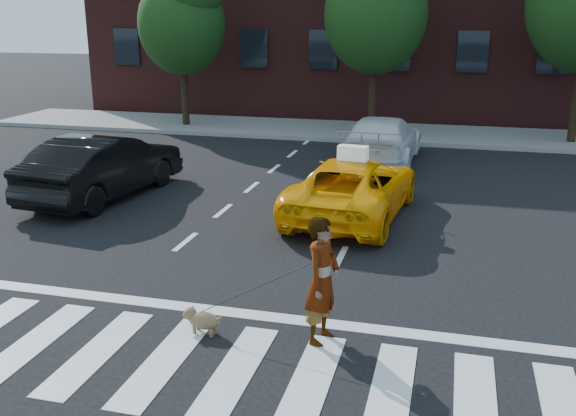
{
  "coord_description": "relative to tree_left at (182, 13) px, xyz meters",
  "views": [
    {
      "loc": [
        3.51,
        -6.92,
        4.45
      ],
      "look_at": [
        0.73,
        3.73,
        1.1
      ],
      "focal_mm": 40.0,
      "sensor_mm": 36.0,
      "label": 1
    }
  ],
  "objects": [
    {
      "name": "crosswalk",
      "position": [
        6.97,
        -17.0,
        -4.43
      ],
      "size": [
        13.0,
        2.4,
        0.01
      ],
      "primitive_type": "cube",
      "color": "silver",
      "rests_on": "ground"
    },
    {
      "name": "taxi",
      "position": [
        8.37,
        -10.0,
        -3.76
      ],
      "size": [
        2.68,
        5.05,
        1.35
      ],
      "primitive_type": "imported",
      "rotation": [
        0.0,
        0.0,
        3.05
      ],
      "color": "#FFA905",
      "rests_on": "ground"
    },
    {
      "name": "stop_line",
      "position": [
        6.97,
        -15.4,
        -4.43
      ],
      "size": [
        12.0,
        0.3,
        0.01
      ],
      "primitive_type": "cube",
      "color": "silver",
      "rests_on": "ground"
    },
    {
      "name": "white_suv",
      "position": [
        8.37,
        -4.53,
        -3.7
      ],
      "size": [
        2.2,
        5.12,
        1.47
      ],
      "primitive_type": "imported",
      "rotation": [
        0.0,
        0.0,
        3.11
      ],
      "color": "silver",
      "rests_on": "ground"
    },
    {
      "name": "tree_left",
      "position": [
        0.0,
        0.0,
        0.0
      ],
      "size": [
        3.39,
        3.38,
        6.5
      ],
      "color": "black",
      "rests_on": "ground"
    },
    {
      "name": "tree_mid",
      "position": [
        7.5,
        -0.0,
        0.41
      ],
      "size": [
        3.69,
        3.69,
        7.1
      ],
      "color": "black",
      "rests_on": "ground"
    },
    {
      "name": "sidewalk_far",
      "position": [
        6.97,
        0.5,
        -4.37
      ],
      "size": [
        30.0,
        4.0,
        0.15
      ],
      "primitive_type": "cube",
      "color": "slate",
      "rests_on": "ground"
    },
    {
      "name": "dog",
      "position": [
        7.14,
        -16.12,
        -4.23
      ],
      "size": [
        0.65,
        0.29,
        0.37
      ],
      "rotation": [
        0.0,
        0.0,
        -0.11
      ],
      "color": "#93764B",
      "rests_on": "ground"
    },
    {
      "name": "ground",
      "position": [
        6.97,
        -17.0,
        -4.44
      ],
      "size": [
        120.0,
        120.0,
        0.0
      ],
      "primitive_type": "plane",
      "color": "black",
      "rests_on": "ground"
    },
    {
      "name": "woman",
      "position": [
        8.87,
        -15.9,
        -3.52
      ],
      "size": [
        0.59,
        0.75,
        1.84
      ],
      "primitive_type": "imported",
      "rotation": [
        0.0,
        0.0,
        1.33
      ],
      "color": "#999999",
      "rests_on": "ground"
    },
    {
      "name": "black_sedan",
      "position": [
        2.08,
        -10.0,
        -3.64
      ],
      "size": [
        2.21,
        5.01,
        1.6
      ],
      "primitive_type": "imported",
      "rotation": [
        0.0,
        0.0,
        3.03
      ],
      "color": "black",
      "rests_on": "ground"
    },
    {
      "name": "taxi_sign",
      "position": [
        8.37,
        -10.2,
        -2.93
      ],
      "size": [
        0.67,
        0.34,
        0.32
      ],
      "primitive_type": "cube",
      "rotation": [
        0.0,
        0.0,
        3.05
      ],
      "color": "white",
      "rests_on": "taxi"
    }
  ]
}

